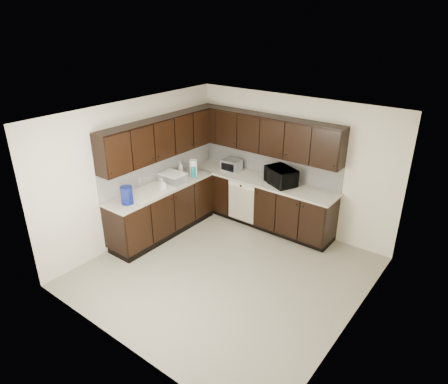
% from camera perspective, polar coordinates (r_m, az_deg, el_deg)
% --- Properties ---
extents(floor, '(4.00, 4.00, 0.00)m').
position_cam_1_polar(floor, '(6.51, 0.23, -11.31)').
color(floor, gray).
rests_on(floor, ground).
extents(ceiling, '(4.00, 4.00, 0.00)m').
position_cam_1_polar(ceiling, '(5.45, 0.28, 10.61)').
color(ceiling, white).
rests_on(ceiling, wall_back).
extents(wall_back, '(4.00, 0.02, 2.50)m').
position_cam_1_polar(wall_back, '(7.44, 9.64, 3.95)').
color(wall_back, silver).
rests_on(wall_back, floor).
extents(wall_left, '(0.02, 4.00, 2.50)m').
position_cam_1_polar(wall_left, '(7.16, -12.60, 2.90)').
color(wall_left, silver).
rests_on(wall_left, floor).
extents(wall_right, '(0.02, 4.00, 2.50)m').
position_cam_1_polar(wall_right, '(5.07, 18.71, -7.20)').
color(wall_right, silver).
rests_on(wall_right, floor).
extents(wall_front, '(4.00, 0.02, 2.50)m').
position_cam_1_polar(wall_front, '(4.65, -15.08, -9.74)').
color(wall_front, silver).
rests_on(wall_front, floor).
extents(lower_cabinets, '(3.00, 2.80, 0.90)m').
position_cam_1_polar(lower_cabinets, '(7.58, -0.73, -2.18)').
color(lower_cabinets, black).
rests_on(lower_cabinets, floor).
extents(countertop, '(3.03, 2.83, 0.04)m').
position_cam_1_polar(countertop, '(7.37, -0.78, 1.35)').
color(countertop, '#B7B19F').
rests_on(countertop, lower_cabinets).
extents(backsplash, '(3.00, 2.80, 0.48)m').
position_cam_1_polar(backsplash, '(7.55, -1.05, 4.04)').
color(backsplash, beige).
rests_on(backsplash, countertop).
extents(upper_cabinets, '(3.00, 2.80, 0.70)m').
position_cam_1_polar(upper_cabinets, '(7.21, -0.93, 8.00)').
color(upper_cabinets, black).
rests_on(upper_cabinets, wall_back).
extents(dishwasher, '(0.58, 0.04, 0.78)m').
position_cam_1_polar(dishwasher, '(7.58, 2.49, -1.10)').
color(dishwasher, beige).
rests_on(dishwasher, lower_cabinets).
extents(sink, '(0.54, 0.82, 0.42)m').
position_cam_1_polar(sink, '(7.07, -10.72, -0.47)').
color(sink, beige).
rests_on(sink, countertop).
extents(microwave, '(0.67, 0.58, 0.31)m').
position_cam_1_polar(microwave, '(7.26, 8.08, 2.25)').
color(microwave, black).
rests_on(microwave, countertop).
extents(soap_bottle_a, '(0.12, 0.12, 0.21)m').
position_cam_1_polar(soap_bottle_a, '(7.06, -8.79, 1.10)').
color(soap_bottle_a, gray).
rests_on(soap_bottle_a, countertop).
extents(soap_bottle_b, '(0.12, 0.12, 0.25)m').
position_cam_1_polar(soap_bottle_b, '(7.74, -6.23, 3.48)').
color(soap_bottle_b, gray).
rests_on(soap_bottle_b, countertop).
extents(toaster_oven, '(0.38, 0.30, 0.23)m').
position_cam_1_polar(toaster_oven, '(7.85, 1.07, 3.85)').
color(toaster_oven, silver).
rests_on(toaster_oven, countertop).
extents(storage_bin, '(0.45, 0.34, 0.17)m').
position_cam_1_polar(storage_bin, '(7.37, -7.37, 2.02)').
color(storage_bin, white).
rests_on(storage_bin, countertop).
extents(blue_pitcher, '(0.21, 0.21, 0.30)m').
position_cam_1_polar(blue_pitcher, '(6.65, -13.72, -0.45)').
color(blue_pitcher, navy).
rests_on(blue_pitcher, countertop).
extents(teal_tumbler, '(0.10, 0.10, 0.20)m').
position_cam_1_polar(teal_tumbler, '(7.56, -4.41, 2.88)').
color(teal_tumbler, '#0C888C').
rests_on(teal_tumbler, countertop).
extents(paper_towel_roll, '(0.18, 0.18, 0.31)m').
position_cam_1_polar(paper_towel_roll, '(7.61, -4.39, 3.46)').
color(paper_towel_roll, white).
rests_on(paper_towel_roll, countertop).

